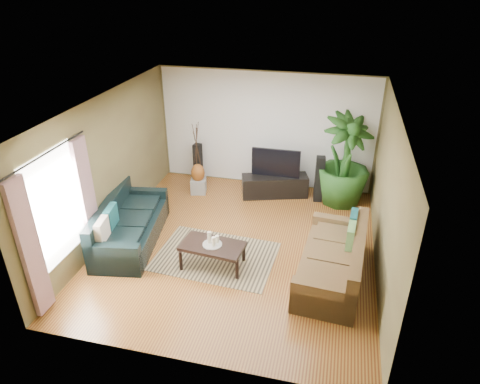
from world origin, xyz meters
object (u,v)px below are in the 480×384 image
(sofa_right, at_px, (332,256))
(television, at_px, (276,163))
(coffee_table, at_px, (213,255))
(potted_plant, at_px, (344,161))
(speaker_right, at_px, (319,179))
(tv_stand, at_px, (275,186))
(sofa_left, at_px, (131,222))
(vase, at_px, (198,173))
(pedestal, at_px, (199,186))
(speaker_left, at_px, (198,163))
(side_table, at_px, (132,214))

(sofa_right, relative_size, television, 1.98)
(coffee_table, relative_size, potted_plant, 0.54)
(television, relative_size, speaker_right, 1.03)
(coffee_table, height_order, tv_stand, tv_stand)
(tv_stand, height_order, potted_plant, potted_plant)
(sofa_left, distance_m, potted_plant, 4.59)
(sofa_right, distance_m, potted_plant, 2.78)
(potted_plant, relative_size, vase, 4.61)
(coffee_table, xyz_separation_m, television, (0.62, 2.86, 0.59))
(television, height_order, pedestal, television)
(speaker_left, bearing_deg, television, -2.63)
(tv_stand, bearing_deg, pedestal, 170.95)
(television, bearing_deg, sofa_right, -62.64)
(sofa_right, xyz_separation_m, speaker_left, (-3.34, 3.02, 0.05))
(pedestal, distance_m, side_table, 1.87)
(side_table, bearing_deg, pedestal, 63.02)
(sofa_left, bearing_deg, vase, -24.55)
(sofa_left, xyz_separation_m, pedestal, (0.60, 2.20, -0.26))
(side_table, bearing_deg, vase, 63.02)
(sofa_left, distance_m, sofa_right, 3.75)
(television, xyz_separation_m, pedestal, (-1.74, -0.27, -0.64))
(tv_stand, distance_m, potted_plant, 1.65)
(sofa_left, height_order, potted_plant, potted_plant)
(speaker_left, bearing_deg, coffee_table, -60.86)
(speaker_left, relative_size, speaker_right, 0.91)
(coffee_table, xyz_separation_m, speaker_right, (1.61, 2.85, 0.30))
(sofa_left, xyz_separation_m, speaker_left, (0.40, 2.79, 0.05))
(television, bearing_deg, tv_stand, -90.00)
(speaker_left, xyz_separation_m, speaker_right, (2.92, -0.33, 0.05))
(sofa_left, relative_size, tv_stand, 1.48)
(sofa_left, relative_size, speaker_right, 2.09)
(sofa_right, xyz_separation_m, vase, (-3.14, 2.43, 0.07))
(potted_plant, bearing_deg, coffee_table, -126.02)
(side_table, bearing_deg, television, 36.83)
(potted_plant, bearing_deg, speaker_right, -176.48)
(coffee_table, xyz_separation_m, vase, (-1.12, 2.58, 0.27))
(potted_plant, bearing_deg, tv_stand, -178.48)
(television, height_order, side_table, television)
(speaker_left, bearing_deg, tv_stand, -3.20)
(sofa_left, xyz_separation_m, television, (2.34, 2.48, 0.39))
(television, bearing_deg, side_table, -143.17)
(tv_stand, height_order, television, television)
(tv_stand, distance_m, television, 0.57)
(television, relative_size, side_table, 2.16)
(potted_plant, relative_size, side_table, 4.01)
(vase, height_order, side_table, vase)
(speaker_right, xyz_separation_m, potted_plant, (0.49, 0.03, 0.48))
(pedestal, bearing_deg, speaker_right, 5.52)
(potted_plant, height_order, pedestal, potted_plant)
(speaker_left, xyz_separation_m, potted_plant, (3.41, -0.30, 0.52))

